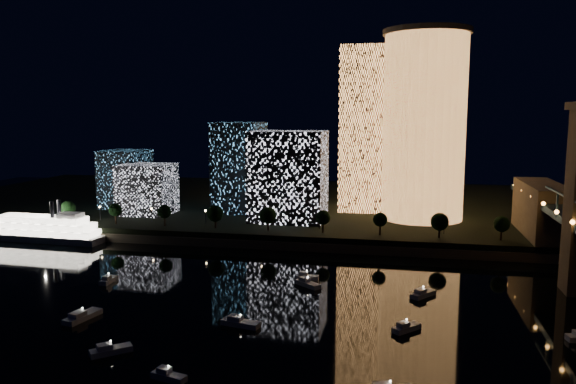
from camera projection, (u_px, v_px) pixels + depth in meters
The scene contains 10 objects.
ground at pixel (312, 350), 112.58m from camera, with size 520.00×520.00×0.00m, color black.
far_bank at pixel (364, 207), 267.54m from camera, with size 420.00×160.00×5.00m, color black.
seawall at pixel (349, 248), 191.97m from camera, with size 420.00×6.00×3.00m, color #6B5E4C.
tower_cylindrical at pixel (424, 126), 221.23m from camera, with size 34.00×34.00×74.13m.
tower_rectangular at pixel (367, 129), 242.82m from camera, with size 22.03×22.03×70.10m, color #FFA251.
midrise_blocks at pixel (226, 175), 234.78m from camera, with size 101.63×41.76×38.21m.
riverboat at pixel (37, 229), 209.84m from camera, with size 52.76×13.55×15.75m.
motorboats at pixel (275, 318), 127.96m from camera, with size 123.47×68.17×2.78m.
esplanade_trees at pixel (270, 216), 202.25m from camera, with size 165.56×6.18×8.59m.
street_lamps at pixel (261, 216), 209.19m from camera, with size 132.70×0.70×5.65m.
Camera 1 is at (16.29, -105.87, 47.28)m, focal length 35.00 mm.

